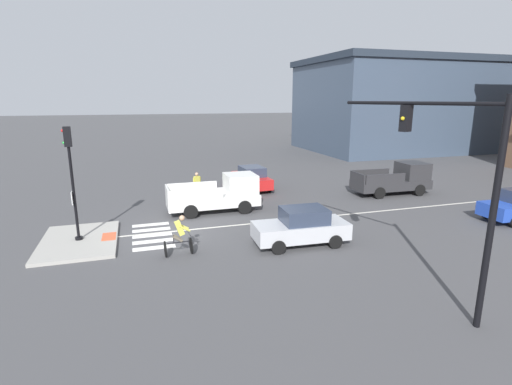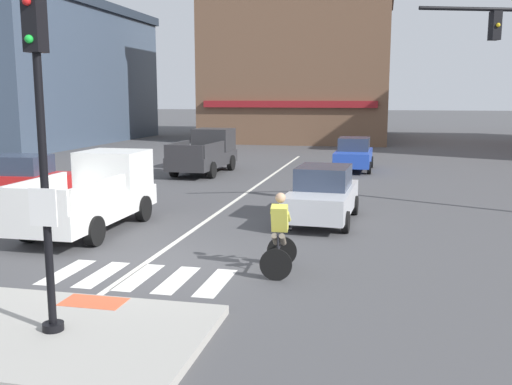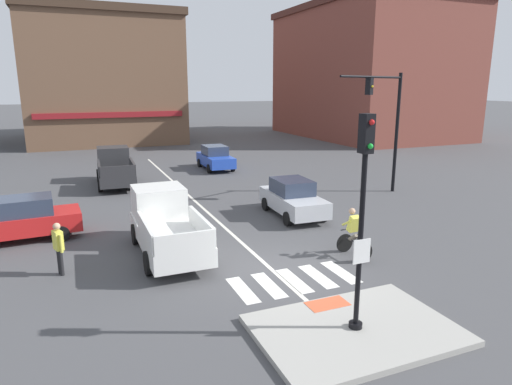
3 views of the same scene
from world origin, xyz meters
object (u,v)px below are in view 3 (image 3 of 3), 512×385
(car_red_cross_left, at_px, (23,219))
(car_blue_eastbound_distant, at_px, (215,158))
(pedestrian_at_curb_left, at_px, (58,245))
(traffic_light_mast, at_px, (388,115))
(pickup_truck_white_westbound_near, at_px, (165,224))
(pickup_truck_charcoal_westbound_distant, at_px, (115,168))
(car_silver_eastbound_mid, at_px, (293,198))
(signal_pole, at_px, (363,205))
(cyclist, at_px, (354,232))

(car_red_cross_left, xyz_separation_m, car_blue_eastbound_distant, (11.12, 11.38, 0.00))
(car_red_cross_left, height_order, pedestrian_at_curb_left, pedestrian_at_curb_left)
(traffic_light_mast, relative_size, pickup_truck_white_westbound_near, 1.25)
(car_blue_eastbound_distant, distance_m, pickup_truck_charcoal_westbound_distant, 7.37)
(car_silver_eastbound_mid, bearing_deg, car_blue_eastbound_distant, 88.77)
(car_silver_eastbound_mid, bearing_deg, pickup_truck_charcoal_westbound_distant, 123.96)
(car_red_cross_left, bearing_deg, traffic_light_mast, 2.78)
(car_red_cross_left, relative_size, pedestrian_at_curb_left, 2.51)
(traffic_light_mast, bearing_deg, pickup_truck_charcoal_westbound_distant, 148.14)
(signal_pole, distance_m, pedestrian_at_curb_left, 9.27)
(car_red_cross_left, bearing_deg, pickup_truck_charcoal_westbound_distant, 65.05)
(pickup_truck_charcoal_westbound_distant, distance_m, pedestrian_at_curb_left, 13.30)
(car_blue_eastbound_distant, xyz_separation_m, car_silver_eastbound_mid, (-0.26, -12.37, 0.00))
(car_red_cross_left, distance_m, car_silver_eastbound_mid, 10.90)
(car_silver_eastbound_mid, distance_m, cyclist, 5.23)
(pickup_truck_white_westbound_near, distance_m, pedestrian_at_curb_left, 3.53)
(car_red_cross_left, bearing_deg, car_silver_eastbound_mid, -5.19)
(signal_pole, relative_size, car_silver_eastbound_mid, 1.19)
(car_silver_eastbound_mid, distance_m, pickup_truck_charcoal_westbound_distant, 11.97)
(signal_pole, xyz_separation_m, pedestrian_at_curb_left, (-6.44, 6.31, -2.15))
(car_blue_eastbound_distant, distance_m, cyclist, 17.59)
(car_blue_eastbound_distant, height_order, pickup_truck_charcoal_westbound_distant, pickup_truck_charcoal_westbound_distant)
(pickup_truck_charcoal_westbound_distant, bearing_deg, pickup_truck_white_westbound_near, -87.36)
(traffic_light_mast, height_order, pedestrian_at_curb_left, traffic_light_mast)
(pickup_truck_white_westbound_near, height_order, cyclist, pickup_truck_white_westbound_near)
(pedestrian_at_curb_left, bearing_deg, car_silver_eastbound_mid, 17.71)
(car_silver_eastbound_mid, xyz_separation_m, pedestrian_at_curb_left, (-9.56, -3.05, 0.17))
(pickup_truck_white_westbound_near, bearing_deg, cyclist, -27.54)
(car_blue_eastbound_distant, relative_size, pickup_truck_white_westbound_near, 0.81)
(car_blue_eastbound_distant, height_order, pedestrian_at_curb_left, pedestrian_at_curb_left)
(signal_pole, xyz_separation_m, cyclist, (2.75, 4.14, -2.26))
(pedestrian_at_curb_left, bearing_deg, traffic_light_mast, 17.02)
(car_blue_eastbound_distant, bearing_deg, car_silver_eastbound_mid, -91.23)
(pickup_truck_charcoal_westbound_distant, distance_m, cyclist, 16.41)
(car_red_cross_left, height_order, car_silver_eastbound_mid, same)
(signal_pole, relative_size, car_red_cross_left, 1.18)
(pickup_truck_white_westbound_near, height_order, pickup_truck_charcoal_westbound_distant, same)
(pickup_truck_white_westbound_near, bearing_deg, car_blue_eastbound_distant, 66.31)
(pickup_truck_charcoal_westbound_distant, relative_size, cyclist, 3.08)
(signal_pole, height_order, car_red_cross_left, signal_pole)
(traffic_light_mast, relative_size, car_blue_eastbound_distant, 1.54)
(car_red_cross_left, bearing_deg, pedestrian_at_curb_left, -72.25)
(signal_pole, bearing_deg, traffic_light_mast, 49.70)
(pickup_truck_white_westbound_near, relative_size, pedestrian_at_curb_left, 3.06)
(signal_pole, xyz_separation_m, pickup_truck_white_westbound_near, (-3.01, 7.15, -2.16))
(car_red_cross_left, distance_m, pickup_truck_white_westbound_near, 5.70)
(pickup_truck_white_westbound_near, height_order, pedestrian_at_curb_left, pickup_truck_white_westbound_near)
(car_red_cross_left, xyz_separation_m, car_silver_eastbound_mid, (10.85, -0.99, 0.00))
(cyclist, bearing_deg, traffic_light_mast, 46.28)
(pickup_truck_white_westbound_near, bearing_deg, traffic_light_mast, 17.89)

